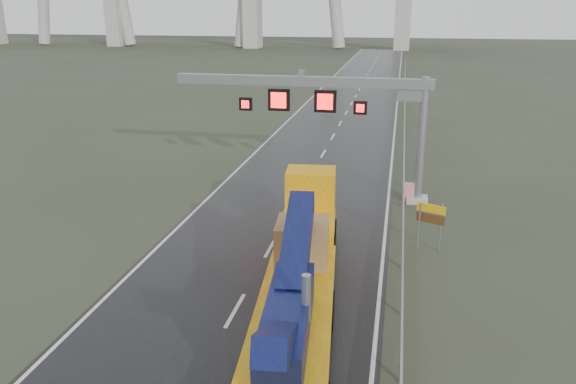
% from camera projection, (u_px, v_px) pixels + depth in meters
% --- Properties ---
extents(ground, '(400.00, 400.00, 0.00)m').
position_uv_depth(ground, '(198.00, 377.00, 17.27)').
color(ground, '#343827').
rests_on(ground, ground).
extents(road, '(11.00, 200.00, 0.02)m').
position_uv_depth(road, '(340.00, 124.00, 54.50)').
color(road, black).
rests_on(road, ground).
extents(guardrail, '(0.20, 140.00, 1.40)m').
position_uv_depth(guardrail, '(404.00, 143.00, 43.84)').
color(guardrail, gray).
rests_on(guardrail, ground).
extents(sign_gantry, '(14.90, 1.20, 7.42)m').
position_uv_depth(sign_gantry, '(338.00, 103.00, 31.86)').
color(sign_gantry, '#B3B3AE').
rests_on(sign_gantry, ground).
extents(heavy_haul_truck, '(4.22, 17.92, 4.17)m').
position_uv_depth(heavy_haul_truck, '(300.00, 262.00, 21.26)').
color(heavy_haul_truck, '#C7670B').
rests_on(heavy_haul_truck, ground).
extents(exit_sign_pair, '(1.27, 0.59, 2.33)m').
position_uv_depth(exit_sign_pair, '(430.00, 218.00, 25.69)').
color(exit_sign_pair, gray).
rests_on(exit_sign_pair, ground).
extents(striped_barrier, '(0.65, 0.36, 1.10)m').
position_uv_depth(striped_barrier, '(409.00, 192.00, 32.68)').
color(striped_barrier, red).
rests_on(striped_barrier, ground).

